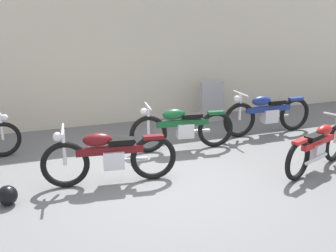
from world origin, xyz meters
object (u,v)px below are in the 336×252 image
Objects in this scene: motorcycle_red at (318,146)px; helmet at (7,195)px; motorcycle_green at (182,128)px; stone_marker at (211,101)px; motorcycle_blue at (267,113)px; motorcycle_maroon at (109,156)px.

helmet is at bearing 152.38° from motorcycle_red.
motorcycle_green is at bearing 21.88° from helmet.
motorcycle_green reaches higher than motorcycle_red.
motorcycle_red reaches higher than helmet.
stone_marker is 5.67m from helmet.
motorcycle_red is at bearing -5.25° from helmet.
stone_marker reaches higher than helmet.
stone_marker reaches higher than motorcycle_blue.
stone_marker is at bearing -124.40° from motorcycle_green.
helmet is 5.74m from motorcycle_blue.
motorcycle_maroon is 1.16× the size of motorcycle_red.
motorcycle_blue is at bearing 16.70° from helmet.
motorcycle_red is (-0.34, -2.12, -0.05)m from motorcycle_blue.
motorcycle_maroon is (1.57, 0.23, 0.33)m from helmet.
motorcycle_blue is 2.15m from motorcycle_red.
motorcycle_green is 1.14× the size of motorcycle_red.
motorcycle_maroon is at bearing 8.25° from helmet.
motorcycle_maroon is (-3.20, -2.81, -0.03)m from stone_marker.
stone_marker is at bearing 32.54° from helmet.
stone_marker is 0.47× the size of motorcycle_green.
motorcycle_green is at bearing 113.75° from motorcycle_red.
helmet is at bearing 15.67° from motorcycle_maroon.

